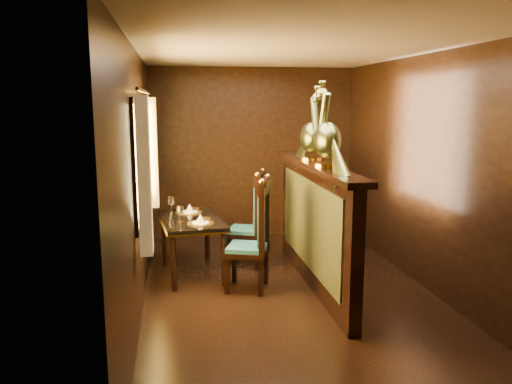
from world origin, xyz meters
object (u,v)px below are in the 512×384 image
(chair_left, at_px, (258,231))
(peacock_left, at_px, (328,124))
(dining_table, at_px, (191,224))
(peacock_right, at_px, (312,124))
(chair_right, at_px, (254,216))

(chair_left, distance_m, peacock_left, 1.35)
(dining_table, distance_m, peacock_right, 1.80)
(peacock_right, bearing_deg, chair_right, 131.91)
(peacock_left, bearing_deg, chair_left, 150.99)
(dining_table, xyz_separation_m, peacock_left, (1.31, -0.98, 1.18))
(dining_table, xyz_separation_m, chair_left, (0.68, -0.63, 0.04))
(chair_right, height_order, peacock_right, peacock_right)
(chair_left, xyz_separation_m, peacock_left, (0.63, -0.35, 1.14))
(dining_table, relative_size, peacock_right, 1.51)
(chair_right, bearing_deg, peacock_left, -44.78)
(dining_table, height_order, chair_right, chair_right)
(peacock_left, bearing_deg, dining_table, 143.12)
(chair_left, bearing_deg, peacock_right, 38.09)
(chair_right, distance_m, peacock_right, 1.39)
(dining_table, relative_size, chair_right, 1.01)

